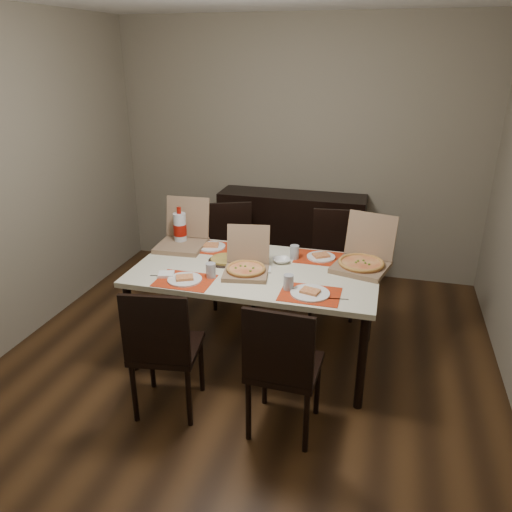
# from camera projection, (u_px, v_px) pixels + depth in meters

# --- Properties ---
(ground) EXTENTS (3.80, 4.00, 0.02)m
(ground) POSITION_uv_depth(u_px,v_px,m) (243.00, 368.00, 3.85)
(ground) COLOR #402813
(ground) RESTS_ON ground
(room_walls) EXTENTS (3.84, 4.02, 2.62)m
(room_walls) POSITION_uv_depth(u_px,v_px,m) (258.00, 129.00, 3.57)
(room_walls) COLOR gray
(room_walls) RESTS_ON ground
(sideboard) EXTENTS (1.50, 0.40, 0.90)m
(sideboard) POSITION_uv_depth(u_px,v_px,m) (291.00, 236.00, 5.26)
(sideboard) COLOR black
(sideboard) RESTS_ON ground
(dining_table) EXTENTS (1.80, 1.00, 0.75)m
(dining_table) POSITION_uv_depth(u_px,v_px,m) (256.00, 276.00, 3.75)
(dining_table) COLOR beige
(dining_table) RESTS_ON ground
(chair_near_left) EXTENTS (0.48, 0.48, 0.93)m
(chair_near_left) POSITION_uv_depth(u_px,v_px,m) (163.00, 347.00, 3.17)
(chair_near_left) COLOR black
(chair_near_left) RESTS_ON ground
(chair_near_right) EXTENTS (0.43, 0.43, 0.93)m
(chair_near_right) POSITION_uv_depth(u_px,v_px,m) (282.00, 365.00, 2.99)
(chair_near_right) COLOR black
(chair_near_right) RESTS_ON ground
(chair_far_left) EXTENTS (0.55, 0.55, 0.93)m
(chair_far_left) POSITION_uv_depth(u_px,v_px,m) (231.00, 249.00, 4.74)
(chair_far_left) COLOR black
(chair_far_left) RESTS_ON ground
(chair_far_right) EXTENTS (0.46, 0.46, 0.93)m
(chair_far_right) POSITION_uv_depth(u_px,v_px,m) (334.00, 257.00, 4.54)
(chair_far_right) COLOR black
(chair_far_right) RESTS_ON ground
(setting_near_left) EXTENTS (0.48, 0.30, 0.11)m
(setting_near_left) POSITION_uv_depth(u_px,v_px,m) (189.00, 277.00, 3.53)
(setting_near_left) COLOR red
(setting_near_left) RESTS_ON dining_table
(setting_near_right) EXTENTS (0.46, 0.30, 0.11)m
(setting_near_right) POSITION_uv_depth(u_px,v_px,m) (304.00, 290.00, 3.33)
(setting_near_right) COLOR red
(setting_near_right) RESTS_ON dining_table
(setting_far_left) EXTENTS (0.47, 0.30, 0.11)m
(setting_far_left) POSITION_uv_depth(u_px,v_px,m) (215.00, 246.00, 4.09)
(setting_far_left) COLOR red
(setting_far_left) RESTS_ON dining_table
(setting_far_right) EXTENTS (0.52, 0.30, 0.11)m
(setting_far_right) POSITION_uv_depth(u_px,v_px,m) (313.00, 256.00, 3.89)
(setting_far_right) COLOR red
(setting_far_right) RESTS_ON dining_table
(napkin_loose) EXTENTS (0.14, 0.13, 0.02)m
(napkin_loose) POSITION_uv_depth(u_px,v_px,m) (263.00, 270.00, 3.68)
(napkin_loose) COLOR white
(napkin_loose) RESTS_ON dining_table
(pizza_box_center) EXTENTS (0.37, 0.40, 0.32)m
(pizza_box_center) POSITION_uv_depth(u_px,v_px,m) (246.00, 266.00, 3.63)
(pizza_box_center) COLOR #7E6248
(pizza_box_center) RESTS_ON dining_table
(pizza_box_right) EXTENTS (0.47, 0.50, 0.38)m
(pizza_box_right) POSITION_uv_depth(u_px,v_px,m) (363.00, 261.00, 3.71)
(pizza_box_right) COLOR #7E6248
(pizza_box_right) RESTS_ON dining_table
(pizza_box_left) EXTENTS (0.40, 0.43, 0.38)m
(pizza_box_left) POSITION_uv_depth(u_px,v_px,m) (183.00, 239.00, 4.13)
(pizza_box_left) COLOR #7E6248
(pizza_box_left) RESTS_ON dining_table
(faina_plate) EXTENTS (0.26, 0.26, 0.03)m
(faina_plate) POSITION_uv_depth(u_px,v_px,m) (225.00, 260.00, 3.84)
(faina_plate) COLOR black
(faina_plate) RESTS_ON dining_table
(dip_bowl) EXTENTS (0.17, 0.17, 0.03)m
(dip_bowl) POSITION_uv_depth(u_px,v_px,m) (281.00, 260.00, 3.82)
(dip_bowl) COLOR white
(dip_bowl) RESTS_ON dining_table
(soda_bottle) EXTENTS (0.11, 0.11, 0.32)m
(soda_bottle) POSITION_uv_depth(u_px,v_px,m) (180.00, 229.00, 4.13)
(soda_bottle) COLOR silver
(soda_bottle) RESTS_ON dining_table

